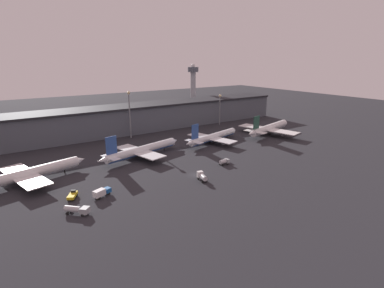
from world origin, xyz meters
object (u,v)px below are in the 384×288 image
object	(u,v)px
airplane_1	(142,150)
service_vehicle_2	(77,210)
airplane_0	(28,174)
service_vehicle_0	(224,162)
service_vehicle_1	(72,195)
airplane_3	(269,128)
airplane_2	(213,137)
control_tower	(193,84)
service_vehicle_4	(102,192)
service_vehicle_3	(202,176)

from	to	relation	value
airplane_1	service_vehicle_2	bearing A→B (deg)	-149.24
airplane_0	service_vehicle_2	bearing A→B (deg)	-89.25
service_vehicle_2	airplane_0	bearing A→B (deg)	149.44
service_vehicle_0	service_vehicle_1	world-z (taller)	service_vehicle_0
airplane_3	service_vehicle_2	bearing A→B (deg)	-177.78
airplane_1	airplane_2	xyz separation A→B (m)	(43.41, 1.63, -0.19)
airplane_2	control_tower	size ratio (longest dim) A/B	1.07
airplane_2	service_vehicle_1	world-z (taller)	airplane_2
service_vehicle_1	service_vehicle_0	bearing A→B (deg)	-63.75
service_vehicle_0	airplane_1	bearing A→B (deg)	128.65
airplane_1	service_vehicle_1	world-z (taller)	airplane_1
airplane_1	service_vehicle_1	size ratio (longest dim) A/B	8.12
service_vehicle_1	service_vehicle_4	size ratio (longest dim) A/B	0.85
airplane_2	service_vehicle_3	bearing A→B (deg)	-146.20
airplane_1	airplane_3	world-z (taller)	airplane_3
airplane_3	service_vehicle_3	world-z (taller)	airplane_3
service_vehicle_4	service_vehicle_0	bearing A→B (deg)	-22.22
service_vehicle_1	airplane_0	bearing A→B (deg)	53.53
service_vehicle_2	control_tower	bearing A→B (deg)	89.58
service_vehicle_0	service_vehicle_2	size ratio (longest dim) A/B	0.65
airplane_1	airplane_0	bearing A→B (deg)	170.68
airplane_0	airplane_3	bearing A→B (deg)	-13.56
service_vehicle_2	service_vehicle_4	distance (m)	12.28
airplane_3	service_vehicle_4	world-z (taller)	airplane_3
airplane_2	control_tower	bearing A→B (deg)	48.13
airplane_2	service_vehicle_0	distance (m)	35.99
airplane_0	service_vehicle_3	distance (m)	65.13
service_vehicle_2	airplane_3	bearing A→B (deg)	60.91
service_vehicle_0	service_vehicle_1	xyz separation A→B (m)	(-63.02, 2.64, -0.32)
airplane_0	service_vehicle_1	bearing A→B (deg)	-79.46
service_vehicle_3	control_tower	distance (m)	155.07
airplane_0	service_vehicle_0	bearing A→B (deg)	-33.40
airplane_0	service_vehicle_3	bearing A→B (deg)	-46.20
airplane_3	service_vehicle_3	bearing A→B (deg)	-168.94
service_vehicle_3	control_tower	world-z (taller)	control_tower
service_vehicle_3	service_vehicle_2	bearing A→B (deg)	100.69
airplane_1	service_vehicle_3	distance (m)	39.31
service_vehicle_1	service_vehicle_3	bearing A→B (deg)	-75.86
service_vehicle_3	service_vehicle_4	bearing A→B (deg)	89.03
service_vehicle_2	service_vehicle_4	size ratio (longest dim) A/B	1.03
airplane_3	control_tower	xyz separation A→B (m)	(6.43, 93.27, 19.90)
airplane_1	service_vehicle_0	bearing A→B (deg)	-63.43
control_tower	service_vehicle_3	bearing A→B (deg)	-122.54
airplane_1	control_tower	world-z (taller)	control_tower
service_vehicle_0	service_vehicle_2	distance (m)	64.92
airplane_0	airplane_2	distance (m)	91.51
airplane_2	airplane_3	xyz separation A→B (m)	(40.09, -4.07, 0.59)
service_vehicle_3	service_vehicle_4	distance (m)	37.01
service_vehicle_1	service_vehicle_4	xyz separation A→B (m)	(8.46, -4.22, 0.49)
airplane_3	service_vehicle_3	xyz separation A→B (m)	(-76.13, -36.14, -2.10)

